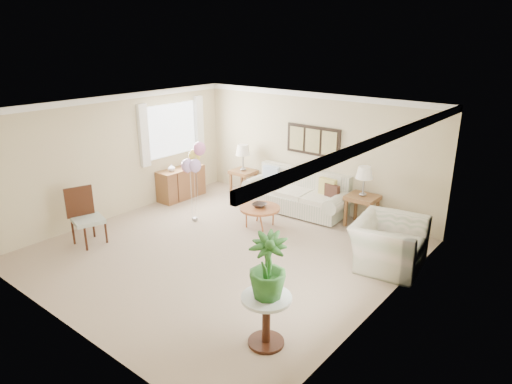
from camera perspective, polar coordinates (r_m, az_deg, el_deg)
ground_plane at (r=8.47m, az=-4.14°, el=-7.36°), size 6.00×6.00×0.00m
room_shell at (r=8.02m, az=-4.54°, el=3.57°), size 6.04×6.04×2.60m
wall_art_triptych at (r=10.19m, az=7.14°, el=6.39°), size 1.35×0.06×0.65m
sofa at (r=10.25m, az=5.26°, el=-0.38°), size 2.52×1.03×0.91m
end_table_left at (r=11.19m, az=-1.61°, el=2.23°), size 0.57×0.52×0.62m
end_table_right at (r=9.56m, az=13.15°, el=-1.06°), size 0.61×0.55×0.66m
lamp_left at (r=11.04m, az=-1.63°, el=5.16°), size 0.36×0.36×0.64m
lamp_right at (r=9.38m, az=13.41°, el=2.26°), size 0.35×0.35×0.62m
coffee_table at (r=9.33m, az=0.49°, el=-2.12°), size 0.83×0.83×0.42m
decor_bowl at (r=9.34m, az=0.44°, el=-1.65°), size 0.33×0.33×0.07m
armchair at (r=8.10m, az=16.24°, el=-6.20°), size 1.26×1.40×0.82m
side_table at (r=5.88m, az=1.30°, el=-14.33°), size 0.64×0.64×0.70m
potted_plant at (r=5.58m, az=1.46°, el=-9.25°), size 0.62×0.62×0.84m
accent_chair at (r=9.14m, az=-20.57°, el=-2.69°), size 0.66×0.66×1.08m
credenza at (r=11.15m, az=-9.34°, el=1.10°), size 0.46×1.20×0.74m
vase_white at (r=10.82m, az=-10.52°, el=3.00°), size 0.19×0.19×0.17m
vase_sage at (r=11.15m, az=-8.50°, el=3.66°), size 0.24×0.24×0.20m
balloon_cluster at (r=9.41m, az=-7.90°, el=3.90°), size 0.52×0.45×1.73m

